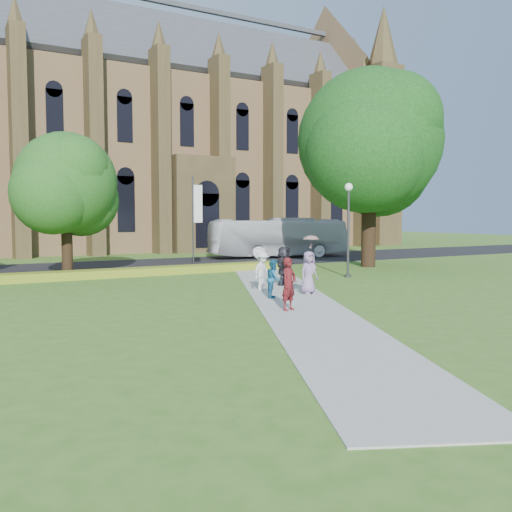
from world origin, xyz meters
TOP-DOWN VIEW (x-y plane):
  - ground at (0.00, 0.00)m, footprint 160.00×160.00m
  - road at (0.00, 20.00)m, footprint 160.00×10.00m
  - footpath at (0.00, 1.00)m, footprint 15.58×28.54m
  - flower_hedge at (-2.00, 13.20)m, footprint 18.00×1.40m
  - cathedral at (10.00, 39.73)m, footprint 52.60×18.25m
  - streetlamp at (7.50, 6.50)m, footprint 0.44×0.44m
  - large_tree at (13.00, 11.00)m, footprint 9.60×9.60m
  - street_tree_1 at (-6.00, 14.50)m, footprint 5.60×5.60m
  - banner_pole_0 at (2.11, 15.20)m, footprint 0.70×0.10m
  - tour_coach at (12.44, 21.28)m, footprint 11.95×4.56m
  - pedestrian_0 at (-1.74, -1.37)m, footprint 0.80×0.66m
  - pedestrian_1 at (-0.52, 1.58)m, footprint 0.94×0.98m
  - pedestrian_2 at (0.28, 3.81)m, footprint 1.31×1.05m
  - pedestrian_3 at (2.29, 4.83)m, footprint 1.13×1.01m
  - pedestrian_4 at (1.44, 1.82)m, footprint 0.97×0.70m
  - pedestrian_5 at (2.18, 4.98)m, footprint 1.79×1.42m
  - parasol at (1.62, 1.92)m, footprint 0.73×0.73m

SIDE VIEW (x-z plane):
  - ground at x=0.00m, z-range 0.00..0.00m
  - road at x=0.00m, z-range 0.00..0.02m
  - footpath at x=0.00m, z-range 0.00..0.04m
  - flower_hedge at x=-2.00m, z-range 0.00..0.45m
  - pedestrian_1 at x=-0.52m, z-range 0.04..1.63m
  - pedestrian_2 at x=0.28m, z-range 0.04..1.81m
  - pedestrian_3 at x=2.29m, z-range 0.04..1.87m
  - pedestrian_4 at x=1.44m, z-range 0.04..1.89m
  - pedestrian_0 at x=-1.74m, z-range 0.04..1.93m
  - pedestrian_5 at x=2.18m, z-range 0.04..1.94m
  - tour_coach at x=12.44m, z-range 0.02..3.27m
  - parasol at x=1.62m, z-range 1.89..2.48m
  - streetlamp at x=7.50m, z-range 0.68..5.92m
  - banner_pole_0 at x=2.11m, z-range 0.39..6.39m
  - street_tree_1 at x=-6.00m, z-range 1.20..9.25m
  - large_tree at x=13.00m, z-range 1.77..14.97m
  - cathedral at x=10.00m, z-range -1.02..26.98m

